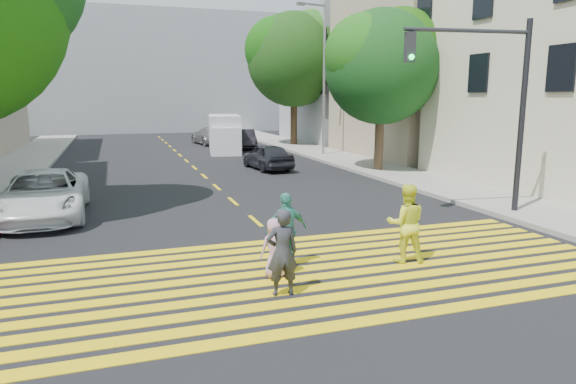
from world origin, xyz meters
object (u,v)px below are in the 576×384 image
pedestrian_woman (406,223)px  dark_car_near (268,157)px  pedestrian_man (282,252)px  pedestrian_child (275,248)px  white_van (225,135)px  tree_right_far (295,55)px  tree_right_near (383,61)px  white_sedan (44,195)px  traffic_signal (492,91)px  pedestrian_extra (287,230)px  dark_car_parked (245,139)px  silver_car (210,136)px

pedestrian_woman → dark_car_near: pedestrian_woman is taller
pedestrian_man → pedestrian_woman: pedestrian_woman is taller
pedestrian_child → white_van: size_ratio=0.23×
tree_right_far → pedestrian_man: size_ratio=5.93×
tree_right_near → white_sedan: 15.71m
pedestrian_man → dark_car_near: size_ratio=0.43×
tree_right_far → traffic_signal: bearing=-95.0°
pedestrian_child → white_sedan: (-5.04, 7.12, 0.10)m
pedestrian_woman → white_van: white_van is taller
tree_right_far → dark_car_near: 13.60m
pedestrian_woman → white_van: (0.83, 23.41, 0.26)m
tree_right_far → traffic_signal: (-2.01, -22.93, -2.74)m
pedestrian_woman → pedestrian_extra: (-2.57, 0.57, -0.07)m
pedestrian_man → pedestrian_child: (0.15, 0.95, -0.20)m
tree_right_far → dark_car_parked: size_ratio=2.41×
dark_car_parked → traffic_signal: 22.68m
pedestrian_woman → dark_car_near: size_ratio=0.46×
pedestrian_man → pedestrian_extra: size_ratio=1.01×
tree_right_far → tree_right_near: bearing=-92.1°
pedestrian_child → pedestrian_extra: size_ratio=0.76×
pedestrian_woman → pedestrian_child: size_ratio=1.43×
tree_right_far → silver_car: bearing=150.2°
pedestrian_extra → silver_car: (3.45, 28.66, -0.14)m
pedestrian_child → silver_car: 29.49m
pedestrian_woman → dark_car_near: 14.97m
pedestrian_child → pedestrian_man: bearing=74.0°
pedestrian_man → pedestrian_woman: (3.16, 0.96, 0.06)m
dark_car_parked → traffic_signal: traffic_signal is taller
tree_right_near → dark_car_near: tree_right_near is taller
tree_right_near → pedestrian_man: bearing=-124.9°
tree_right_far → dark_car_parked: (-3.92, -0.54, -5.85)m
white_sedan → silver_car: size_ratio=1.13×
pedestrian_man → dark_car_parked: (5.82, 26.38, -0.15)m
traffic_signal → tree_right_near: bearing=87.8°
pedestrian_man → white_sedan: bearing=-56.4°
pedestrian_child → white_sedan: size_ratio=0.24×
pedestrian_man → dark_car_near: 16.48m
tree_right_far → pedestrian_man: tree_right_far is taller
pedestrian_woman → dark_car_parked: size_ratio=0.44×
tree_right_near → dark_car_near: size_ratio=2.03×
pedestrian_child → traffic_signal: traffic_signal is taller
pedestrian_woman → white_sedan: (-8.05, 7.11, -0.16)m
pedestrian_woman → pedestrian_extra: size_ratio=1.08×
pedestrian_extra → pedestrian_woman: bearing=159.6°
white_sedan → dark_car_parked: 21.22m
traffic_signal → silver_car: bearing=105.0°
dark_car_near → white_van: size_ratio=0.72×
white_van → traffic_signal: size_ratio=0.91×
white_sedan → silver_car: (8.94, 22.12, -0.05)m
dark_car_near → silver_car: bearing=-94.6°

